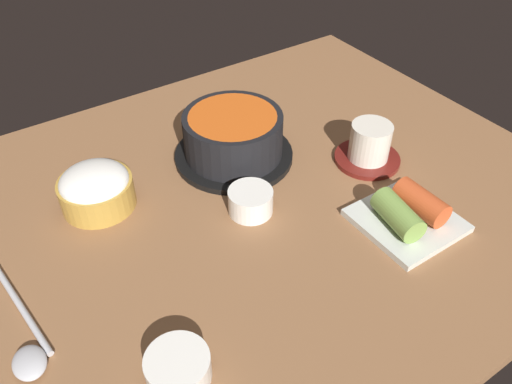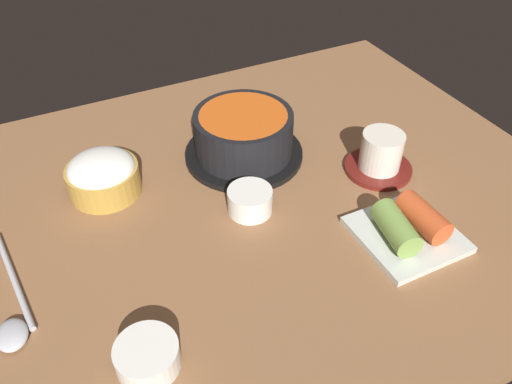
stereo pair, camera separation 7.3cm
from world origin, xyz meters
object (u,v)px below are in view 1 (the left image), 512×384
rice_bowl (96,188)px  stone_pot (233,137)px  side_bowl_near (178,367)px  spoon (26,341)px  kimchi_plate (408,214)px  tea_cup_with_saucer (369,146)px  banchan_cup_center (251,201)px

rice_bowl → stone_pot: bearing=-3.2°
stone_pot → side_bowl_near: bearing=-130.6°
stone_pot → spoon: (-37.98, -16.66, -3.38)cm
stone_pot → rice_bowl: 22.57cm
rice_bowl → kimchi_plate: rice_bowl is taller
stone_pot → rice_bowl: size_ratio=1.80×
tea_cup_with_saucer → side_bowl_near: (-42.99, -16.88, -1.30)cm
spoon → tea_cup_with_saucer: bearing=3.9°
kimchi_plate → spoon: kimchi_plate is taller
tea_cup_with_saucer → kimchi_plate: (-5.49, -13.85, -1.21)cm
side_bowl_near → spoon: side_bowl_near is taller
stone_pot → side_bowl_near: size_ratio=2.74×
stone_pot → spoon: size_ratio=0.96×
stone_pot → spoon: stone_pot is taller
banchan_cup_center → spoon: (-33.18, -4.39, -1.36)cm
stone_pot → banchan_cup_center: (-4.79, -12.28, -2.02)cm
tea_cup_with_saucer → banchan_cup_center: size_ratio=1.63×
stone_pot → tea_cup_with_saucer: 21.77cm
rice_bowl → kimchi_plate: (34.58, -27.94, -1.32)cm
banchan_cup_center → side_bowl_near: 27.03cm
tea_cup_with_saucer → spoon: tea_cup_with_saucer is taller
stone_pot → tea_cup_with_saucer: stone_pot is taller
side_bowl_near → tea_cup_with_saucer: bearing=21.4°
banchan_cup_center → kimchi_plate: kimchi_plate is taller
banchan_cup_center → spoon: banchan_cup_center is taller
kimchi_plate → stone_pot: bearing=114.3°
side_bowl_near → kimchi_plate: bearing=4.6°
kimchi_plate → spoon: bearing=168.7°
stone_pot → banchan_cup_center: size_ratio=2.97×
banchan_cup_center → stone_pot: bearing=68.7°
rice_bowl → spoon: rice_bowl is taller
stone_pot → rice_bowl: (-22.52, 1.24, -0.85)cm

